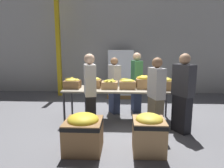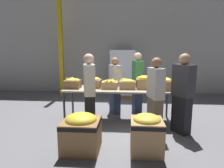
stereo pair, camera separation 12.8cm
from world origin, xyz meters
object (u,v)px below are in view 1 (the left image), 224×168
sorting_table (118,91)px  banana_box_3 (127,84)px  banana_box_5 (165,84)px  pallet_stack_0 (121,74)px  donation_bin_0 (83,131)px  donation_bin_1 (149,132)px  volunteer_0 (183,94)px  banana_box_0 (72,83)px  banana_box_2 (110,84)px  support_pillar (58,43)px  banana_box_1 (93,82)px  volunteer_1 (90,93)px  volunteer_3 (156,96)px  volunteer_2 (136,83)px  volunteer_4 (114,86)px  banana_box_4 (144,82)px

sorting_table → banana_box_3: banana_box_3 is taller
banana_box_5 → pallet_stack_0: size_ratio=0.23×
donation_bin_0 → donation_bin_1: size_ratio=0.98×
volunteer_0 → pallet_stack_0: pallet_stack_0 is taller
banana_box_0 → donation_bin_1: size_ratio=0.57×
banana_box_2 → support_pillar: support_pillar is taller
banana_box_1 → volunteer_1: 0.75m
volunteer_0 → volunteer_1: size_ratio=1.00×
banana_box_2 → volunteer_3: (1.01, -0.69, -0.13)m
banana_box_0 → support_pillar: support_pillar is taller
banana_box_5 → volunteer_0: 0.62m
donation_bin_0 → banana_box_0: bearing=110.2°
banana_box_0 → banana_box_5: size_ratio=0.99×
volunteer_2 → volunteer_4: 0.65m
sorting_table → volunteer_0: bearing=-25.0°
banana_box_2 → donation_bin_0: size_ratio=0.57×
volunteer_1 → donation_bin_1: bearing=-143.0°
banana_box_4 → volunteer_1: volunteer_1 is taller
volunteer_0 → support_pillar: (-3.69, 3.33, 1.16)m
banana_box_4 → banana_box_5: banana_box_4 is taller
donation_bin_0 → volunteer_4: bearing=78.5°
volunteer_2 → banana_box_4: bearing=-1.7°
volunteer_1 → donation_bin_1: size_ratio=2.43×
banana_box_1 → banana_box_0: bearing=-167.5°
banana_box_0 → volunteer_0: size_ratio=0.23×
banana_box_4 → volunteer_1: bearing=-150.8°
banana_box_1 → donation_bin_1: (1.19, -1.65, -0.59)m
banana_box_1 → pallet_stack_0: bearing=75.3°
volunteer_1 → volunteer_2: size_ratio=1.00×
banana_box_4 → volunteer_3: 0.79m
volunteer_0 → pallet_stack_0: bearing=-8.9°
banana_box_5 → volunteer_4: size_ratio=0.25×
donation_bin_1 → pallet_stack_0: bearing=97.1°
support_pillar → pallet_stack_0: bearing=-1.0°
sorting_table → banana_box_5: bearing=-4.2°
volunteer_3 → donation_bin_1: volunteer_3 is taller
banana_box_3 → volunteer_0: volunteer_0 is taller
sorting_table → banana_box_4: banana_box_4 is taller
banana_box_3 → volunteer_1: (-0.81, -0.64, -0.11)m
sorting_table → volunteer_1: bearing=-132.8°
volunteer_1 → volunteer_4: volunteer_1 is taller
volunteer_3 → donation_bin_1: size_ratio=2.32×
banana_box_2 → banana_box_0: bearing=-179.4°
volunteer_3 → donation_bin_0: volunteer_3 is taller
volunteer_3 → donation_bin_0: 1.68m
banana_box_3 → volunteer_3: (0.58, -0.70, -0.14)m
volunteer_1 → volunteer_3: (1.40, -0.06, -0.04)m
volunteer_3 → support_pillar: (-3.12, 3.39, 1.20)m
sorting_table → banana_box_5: banana_box_5 is taller
banana_box_4 → volunteer_3: size_ratio=0.24×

